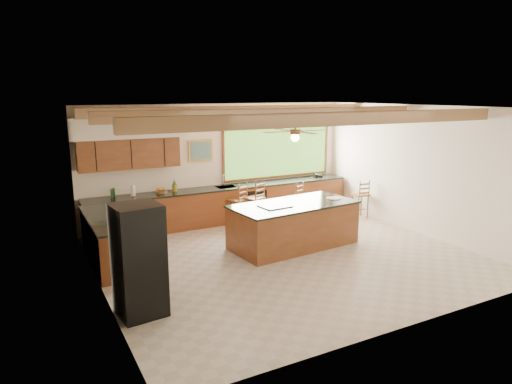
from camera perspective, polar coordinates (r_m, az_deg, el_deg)
ground at (r=9.42m, az=3.72°, el=-8.03°), size 7.20×7.20×0.00m
room_shell at (r=9.37m, az=0.92°, el=5.84°), size 7.27×6.54×3.02m
counter_run at (r=11.09m, az=-6.74°, el=-2.42°), size 7.12×3.10×1.22m
island at (r=9.91m, az=4.70°, el=-4.09°), size 2.83×1.53×0.97m
refrigerator at (r=7.01m, az=-14.45°, el=-8.29°), size 0.73×0.71×1.70m
bar_stool_a at (r=11.29m, az=-2.18°, el=-1.12°), size 0.52×0.52×1.09m
bar_stool_b at (r=11.29m, az=-0.08°, el=-0.89°), size 0.54×0.54×1.17m
bar_stool_c at (r=11.75m, az=4.98°, el=-0.79°), size 0.48×0.48×1.04m
bar_stool_d at (r=12.34m, az=13.08°, el=-0.42°), size 0.41×0.41×1.04m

